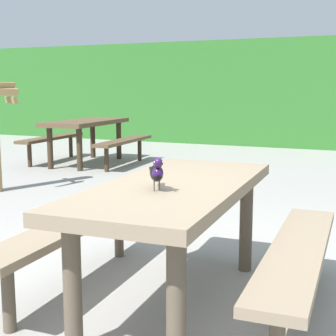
{
  "coord_description": "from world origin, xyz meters",
  "views": [
    {
      "loc": [
        1.19,
        -2.55,
        1.28
      ],
      "look_at": [
        0.09,
        -0.05,
        0.84
      ],
      "focal_mm": 53.26,
      "sensor_mm": 36.0,
      "label": 1
    }
  ],
  "objects": [
    {
      "name": "ground_plane",
      "position": [
        0.0,
        0.0,
        0.0
      ],
      "size": [
        60.0,
        60.0,
        0.0
      ],
      "primitive_type": "plane",
      "color": "gray"
    },
    {
      "name": "picnic_table_mid_left",
      "position": [
        -3.47,
        4.59,
        0.56
      ],
      "size": [
        1.79,
        1.85,
        0.74
      ],
      "color": "brown",
      "rests_on": "ground"
    },
    {
      "name": "picnic_table_foreground",
      "position": [
        0.09,
        0.05,
        0.56
      ],
      "size": [
        1.75,
        1.83,
        0.74
      ],
      "color": "#84725B",
      "rests_on": "ground"
    },
    {
      "name": "hedge_wall",
      "position": [
        0.0,
        9.33,
        1.16
      ],
      "size": [
        28.0,
        2.38,
        2.32
      ],
      "primitive_type": "cube",
      "color": "#2D6B28",
      "rests_on": "ground"
    },
    {
      "name": "bird_grackle",
      "position": [
        0.09,
        -0.21,
        0.84
      ],
      "size": [
        0.18,
        0.25,
        0.18
      ],
      "color": "black",
      "rests_on": "picnic_table_foreground"
    }
  ]
}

